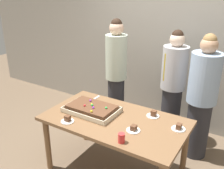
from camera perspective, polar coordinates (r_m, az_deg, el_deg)
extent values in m
cube|color=#9E998E|center=(4.13, 12.49, 11.20)|extent=(8.00, 0.12, 3.00)
cube|color=brown|center=(3.01, 0.63, -7.95)|extent=(1.65, 0.92, 0.04)
cylinder|color=brown|center=(3.37, -14.09, -12.69)|extent=(0.07, 0.07, 0.71)
cylinder|color=brown|center=(3.84, -6.00, -7.45)|extent=(0.07, 0.07, 0.71)
cylinder|color=brown|center=(3.28, 15.79, -13.98)|extent=(0.07, 0.07, 0.71)
cube|color=beige|center=(3.16, -4.55, -5.98)|extent=(0.64, 0.41, 0.01)
cube|color=beige|center=(3.01, -6.83, -6.96)|extent=(0.64, 0.01, 0.05)
cube|color=beige|center=(3.29, -2.51, -4.13)|extent=(0.64, 0.01, 0.05)
cube|color=beige|center=(3.32, -8.94, -4.12)|extent=(0.01, 0.41, 0.05)
cube|color=beige|center=(2.99, 0.32, -6.96)|extent=(0.01, 0.41, 0.05)
cube|color=brown|center=(3.14, -4.57, -5.29)|extent=(0.57, 0.34, 0.07)
sphere|color=green|center=(3.11, -4.42, -4.59)|extent=(0.03, 0.03, 0.03)
sphere|color=yellow|center=(3.13, -4.54, -4.39)|extent=(0.03, 0.03, 0.03)
sphere|color=red|center=(3.11, -6.07, -4.65)|extent=(0.03, 0.03, 0.03)
sphere|color=green|center=(3.04, -1.31, -5.20)|extent=(0.03, 0.03, 0.03)
sphere|color=purple|center=(3.05, -4.17, -5.12)|extent=(0.03, 0.03, 0.03)
sphere|color=purple|center=(3.23, -4.82, -3.59)|extent=(0.03, 0.03, 0.03)
sphere|color=yellow|center=(2.97, -4.59, -5.95)|extent=(0.03, 0.03, 0.03)
cylinder|color=white|center=(2.99, -9.84, -8.05)|extent=(0.15, 0.15, 0.01)
cube|color=brown|center=(2.97, -9.81, -7.41)|extent=(0.06, 0.06, 0.07)
cylinder|color=white|center=(2.79, 4.74, -10.11)|extent=(0.15, 0.15, 0.01)
cube|color=brown|center=(2.77, 4.83, -9.54)|extent=(0.06, 0.06, 0.06)
cylinder|color=white|center=(2.90, 14.51, -9.51)|extent=(0.15, 0.15, 0.01)
cube|color=brown|center=(2.87, 14.61, -9.00)|extent=(0.05, 0.07, 0.06)
cylinder|color=white|center=(3.09, 9.06, -6.91)|extent=(0.15, 0.15, 0.01)
cube|color=brown|center=(3.07, 9.21, -6.33)|extent=(0.06, 0.05, 0.07)
cylinder|color=red|center=(2.58, 2.11, -11.76)|extent=(0.07, 0.07, 0.10)
cube|color=silver|center=(3.49, -3.77, -3.12)|extent=(0.03, 0.20, 0.01)
cylinder|color=#28282D|center=(3.68, 18.37, -9.25)|extent=(0.30, 0.30, 0.80)
cylinder|color=#93ADCC|center=(3.37, 19.82, 1.33)|extent=(0.38, 0.38, 0.64)
sphere|color=tan|center=(3.26, 20.76, 8.17)|extent=(0.21, 0.21, 0.21)
sphere|color=olive|center=(3.25, 20.90, 9.15)|extent=(0.16, 0.16, 0.16)
cylinder|color=#28282D|center=(3.95, 12.80, -6.19)|extent=(0.28, 0.28, 0.82)
cylinder|color=#B2B2B7|center=(3.68, 13.72, 3.63)|extent=(0.35, 0.35, 0.61)
cube|color=gold|center=(3.56, 11.75, 3.71)|extent=(0.04, 0.02, 0.39)
sphere|color=beige|center=(3.58, 14.29, 9.62)|extent=(0.20, 0.20, 0.20)
sphere|color=black|center=(3.57, 14.37, 10.49)|extent=(0.16, 0.16, 0.16)
cylinder|color=#28282D|center=(3.99, 0.89, -4.64)|extent=(0.25, 0.25, 0.90)
cylinder|color=#B7C6B2|center=(3.71, 0.96, 6.09)|extent=(0.31, 0.31, 0.64)
sphere|color=beige|center=(3.61, 1.00, 12.38)|extent=(0.20, 0.20, 0.20)
sphere|color=black|center=(3.61, 1.01, 13.25)|extent=(0.16, 0.16, 0.16)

